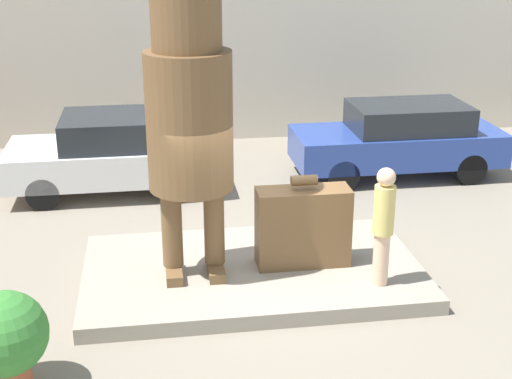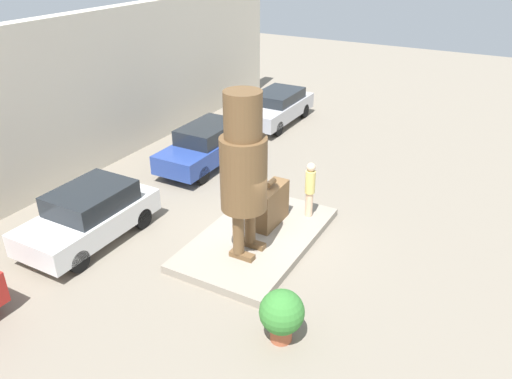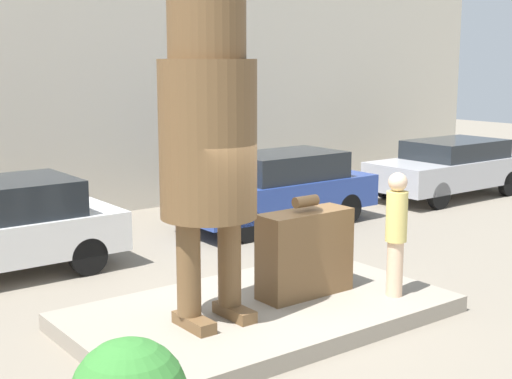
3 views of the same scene
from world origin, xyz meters
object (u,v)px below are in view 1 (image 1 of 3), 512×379
object	(u,v)px
giant_suitcase	(303,226)
parked_car_white	(114,152)
planter_pot	(5,337)
parked_car_blue	(400,138)
tourist	(383,222)
statue_figure	(189,101)

from	to	relation	value
giant_suitcase	parked_car_white	world-z (taller)	giant_suitcase
planter_pot	parked_car_blue	bearing A→B (deg)	43.59
giant_suitcase	parked_car_white	size ratio (longest dim) A/B	0.35
giant_suitcase	planter_pot	distance (m)	4.55
tourist	parked_car_white	xyz separation A→B (m)	(-3.91, 5.07, -0.37)
giant_suitcase	tourist	size ratio (longest dim) A/B	0.81
statue_figure	tourist	world-z (taller)	statue_figure
statue_figure	planter_pot	world-z (taller)	statue_figure
statue_figure	planter_pot	xyz separation A→B (m)	(-2.28, -2.24, -2.11)
statue_figure	parked_car_blue	size ratio (longest dim) A/B	1.01
tourist	parked_car_white	distance (m)	6.41
tourist	planter_pot	distance (m)	5.13
tourist	parked_car_blue	size ratio (longest dim) A/B	0.40
giant_suitcase	planter_pot	size ratio (longest dim) A/B	1.13
giant_suitcase	parked_car_white	bearing A→B (deg)	124.65
parked_car_white	planter_pot	xyz separation A→B (m)	(-0.98, -6.57, -0.10)
giant_suitcase	parked_car_white	distance (m)	5.18
parked_car_blue	planter_pot	bearing A→B (deg)	43.59
statue_figure	tourist	size ratio (longest dim) A/B	2.53
statue_figure	planter_pot	size ratio (longest dim) A/B	3.54
tourist	giant_suitcase	bearing A→B (deg)	140.10
statue_figure	giant_suitcase	xyz separation A→B (m)	(1.64, 0.06, -1.99)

